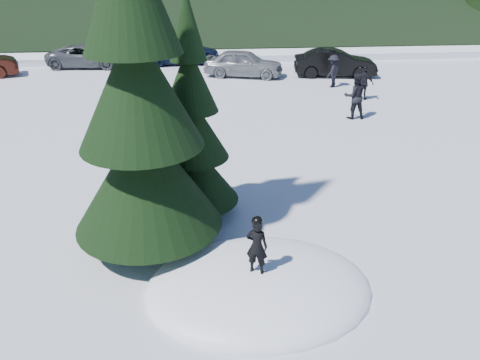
{
  "coord_description": "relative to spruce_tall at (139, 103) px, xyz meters",
  "views": [
    {
      "loc": [
        -1.08,
        -7.35,
        5.9
      ],
      "look_at": [
        -0.1,
        2.72,
        1.1
      ],
      "focal_mm": 35.0,
      "sensor_mm": 36.0,
      "label": 1
    }
  ],
  "objects": [
    {
      "name": "ground",
      "position": [
        2.2,
        -1.8,
        -3.32
      ],
      "size": [
        200.0,
        200.0,
        0.0
      ],
      "primitive_type": "plane",
      "color": "white",
      "rests_on": "ground"
    },
    {
      "name": "snow_mound",
      "position": [
        2.2,
        -1.8,
        -3.32
      ],
      "size": [
        4.48,
        3.52,
        0.96
      ],
      "primitive_type": "ellipsoid",
      "color": "white",
      "rests_on": "ground"
    },
    {
      "name": "spruce_tall",
      "position": [
        0.0,
        0.0,
        0.0
      ],
      "size": [
        3.2,
        3.2,
        8.6
      ],
      "color": "#301D10",
      "rests_on": "ground"
    },
    {
      "name": "spruce_short",
      "position": [
        1.0,
        1.4,
        -1.22
      ],
      "size": [
        2.2,
        2.2,
        5.37
      ],
      "color": "#301D10",
      "rests_on": "ground"
    },
    {
      "name": "child_skier",
      "position": [
        2.14,
        -1.87,
        -2.27
      ],
      "size": [
        0.48,
        0.4,
        1.13
      ],
      "primitive_type": "imported",
      "rotation": [
        0.0,
        0.0,
        2.77
      ],
      "color": "black",
      "rests_on": "snow_mound"
    },
    {
      "name": "adult_0",
      "position": [
        7.48,
        8.67,
        -2.41
      ],
      "size": [
        0.89,
        0.69,
        1.83
      ],
      "primitive_type": "imported",
      "rotation": [
        0.0,
        0.0,
        3.14
      ],
      "color": "black",
      "rests_on": "ground"
    },
    {
      "name": "adult_1",
      "position": [
        8.81,
        11.35,
        -2.57
      ],
      "size": [
        0.91,
        0.85,
        1.51
      ],
      "primitive_type": "imported",
      "rotation": [
        0.0,
        0.0,
        2.45
      ],
      "color": "black",
      "rests_on": "ground"
    },
    {
      "name": "adult_2",
      "position": [
        8.04,
        13.8,
        -2.52
      ],
      "size": [
        1.13,
        1.16,
        1.59
      ],
      "primitive_type": "imported",
      "rotation": [
        0.0,
        0.0,
        3.98
      ],
      "color": "black",
      "rests_on": "ground"
    },
    {
      "name": "car_2",
      "position": [
        -5.18,
        19.89,
        -2.67
      ],
      "size": [
        4.8,
        2.52,
        1.29
      ],
      "primitive_type": "imported",
      "rotation": [
        0.0,
        0.0,
        1.49
      ],
      "color": "#53565B",
      "rests_on": "ground"
    },
    {
      "name": "car_3",
      "position": [
        0.24,
        20.36,
        -2.59
      ],
      "size": [
        5.19,
        2.47,
        1.46
      ],
      "primitive_type": "imported",
      "rotation": [
        0.0,
        0.0,
        1.66
      ],
      "color": "#0E1733",
      "rests_on": "ground"
    },
    {
      "name": "car_4",
      "position": [
        3.82,
        16.54,
        -2.59
      ],
      "size": [
        4.58,
        2.83,
        1.46
      ],
      "primitive_type": "imported",
      "rotation": [
        0.0,
        0.0,
        1.29
      ],
      "color": "gray",
      "rests_on": "ground"
    },
    {
      "name": "car_5",
      "position": [
        8.82,
        16.13,
        -2.59
      ],
      "size": [
        4.6,
        2.15,
        1.46
      ],
      "primitive_type": "imported",
      "rotation": [
        0.0,
        0.0,
        1.43
      ],
      "color": "black",
      "rests_on": "ground"
    }
  ]
}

